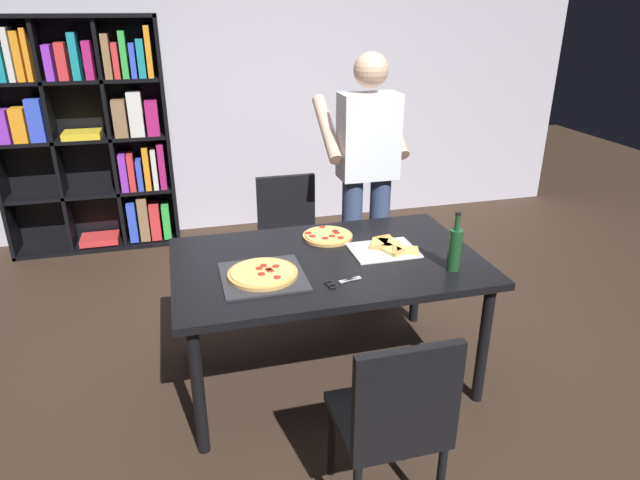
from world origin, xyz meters
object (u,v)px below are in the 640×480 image
Objects in this scene: kitchen_scissors at (337,283)px; second_pizza_plain at (328,236)px; wine_bottle at (455,248)px; dining_table at (327,271)px; chair_far_side at (290,232)px; chair_near_camera at (394,417)px; pepperoni_pizza_on_tray at (263,274)px; bookshelf at (89,132)px; person_serving_pizza at (367,170)px.

second_pizza_plain reaches higher than kitchen_scissors.
wine_bottle is 1.08× the size of second_pizza_plain.
chair_far_side is at bearing 90.00° from dining_table.
dining_table is 1.01m from chair_far_side.
chair_near_camera is 1.00× the size of chair_far_side.
kitchen_scissors reaches higher than dining_table.
pepperoni_pizza_on_tray is at bearing 170.41° from wine_bottle.
chair_near_camera reaches higher than second_pizza_plain.
wine_bottle reaches higher than pepperoni_pizza_on_tray.
pepperoni_pizza_on_tray is (1.05, -2.50, -0.26)m from bookshelf.
chair_far_side is 2.04m from bookshelf.
kitchen_scissors is (-0.62, -0.00, -0.11)m from wine_bottle.
bookshelf reaches higher than pepperoni_pizza_on_tray.
pepperoni_pizza_on_tray is 1.31× the size of wine_bottle.
pepperoni_pizza_on_tray is (-0.37, -0.12, 0.09)m from dining_table.
person_serving_pizza is at bearing -40.02° from bookshelf.
second_pizza_plain is (0.08, 0.29, 0.08)m from dining_table.
dining_table is 0.40m from pepperoni_pizza_on_tray.
pepperoni_pizza_on_tray is 0.98m from wine_bottle.
second_pizza_plain is at bearing 86.34° from chair_near_camera.
wine_bottle is 0.63m from kitchen_scissors.
wine_bottle is (2.01, -2.66, -0.16)m from bookshelf.
chair_near_camera is at bearing -129.99° from wine_bottle.
chair_far_side is at bearing 96.59° from second_pizza_plain.
chair_far_side is at bearing -44.24° from bookshelf.
wine_bottle is at bearing 0.15° from kitchen_scissors.
kitchen_scissors is at bearing -25.67° from pepperoni_pizza_on_tray.
second_pizza_plain is at bearing 131.91° from wine_bottle.
person_serving_pizza reaches higher than chair_near_camera.
wine_bottle is (0.97, -0.16, 0.10)m from pepperoni_pizza_on_tray.
person_serving_pizza reaches higher than kitchen_scissors.
wine_bottle is at bearing -52.91° from bookshelf.
bookshelf reaches higher than wine_bottle.
chair_near_camera is (-0.00, -1.00, -0.17)m from dining_table.
bookshelf is (-1.42, 3.37, 0.52)m from chair_near_camera.
kitchen_scissors is (-0.03, -1.28, 0.24)m from chair_far_side.
chair_near_camera is 0.98m from pepperoni_pizza_on_tray.
bookshelf is 2.49m from person_serving_pizza.
chair_far_side is 3.07× the size of second_pizza_plain.
dining_table is 5.61× the size of second_pizza_plain.
person_serving_pizza reaches higher than wine_bottle.
second_pizza_plain is at bearing 79.17° from kitchen_scissors.
chair_far_side is at bearing 71.70° from pepperoni_pizza_on_tray.
bookshelf is at bearing 117.55° from kitchen_scissors.
second_pizza_plain is (-0.51, 0.57, -0.11)m from wine_bottle.
bookshelf reaches higher than person_serving_pizza.
wine_bottle is at bearing -48.09° from second_pizza_plain.
bookshelf reaches higher than dining_table.
chair_far_side is 0.76m from second_pizza_plain.
bookshelf reaches higher than chair_near_camera.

